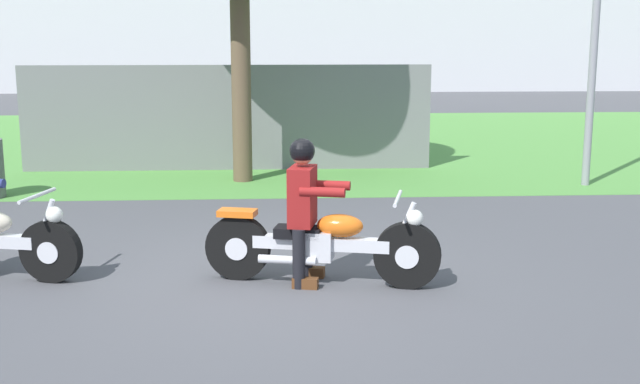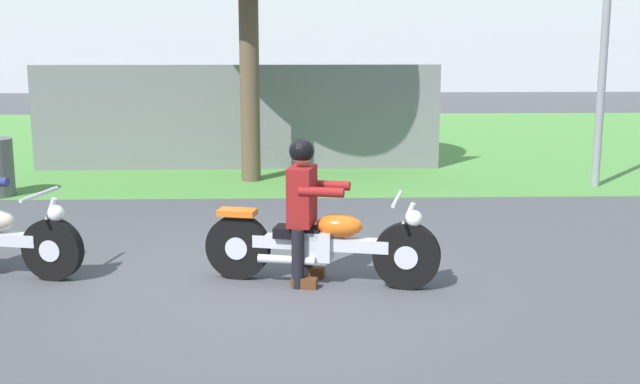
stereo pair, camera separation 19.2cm
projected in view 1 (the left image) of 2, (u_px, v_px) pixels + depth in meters
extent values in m
plane|color=#4C4C51|center=(269.00, 284.00, 7.77)|extent=(120.00, 120.00, 0.00)
cube|color=#549342|center=(272.00, 142.00, 17.56)|extent=(60.00, 12.00, 0.01)
cylinder|color=black|center=(407.00, 255.00, 7.59)|extent=(0.64, 0.26, 0.63)
cylinder|color=silver|center=(407.00, 255.00, 7.59)|extent=(0.25, 0.19, 0.22)
cylinder|color=black|center=(238.00, 247.00, 7.87)|extent=(0.64, 0.26, 0.63)
cylinder|color=silver|center=(238.00, 247.00, 7.87)|extent=(0.25, 0.19, 0.22)
cube|color=silver|center=(321.00, 243.00, 7.72)|extent=(1.31, 0.43, 0.12)
cube|color=silver|center=(316.00, 245.00, 7.73)|extent=(0.37, 0.31, 0.28)
ellipsoid|color=orange|center=(340.00, 226.00, 7.65)|extent=(0.48, 0.33, 0.22)
cube|color=black|center=(298.00, 232.00, 7.74)|extent=(0.48, 0.33, 0.10)
cube|color=orange|center=(237.00, 213.00, 7.80)|extent=(0.40, 0.28, 0.06)
cylinder|color=silver|center=(403.00, 229.00, 7.55)|extent=(0.26, 0.11, 0.53)
cylinder|color=silver|center=(398.00, 198.00, 7.51)|extent=(0.19, 0.65, 0.04)
sphere|color=white|center=(415.00, 218.00, 7.51)|extent=(0.16, 0.16, 0.16)
cylinder|color=silver|center=(287.00, 260.00, 7.66)|extent=(0.55, 0.20, 0.08)
cylinder|color=black|center=(306.00, 249.00, 7.94)|extent=(0.12, 0.12, 0.56)
cube|color=#593319|center=(312.00, 272.00, 7.98)|extent=(0.26, 0.15, 0.10)
cylinder|color=black|center=(299.00, 259.00, 7.60)|extent=(0.12, 0.12, 0.56)
cube|color=#593319|center=(305.00, 283.00, 7.63)|extent=(0.26, 0.15, 0.10)
cube|color=maroon|center=(302.00, 196.00, 7.66)|extent=(0.30, 0.42, 0.56)
cylinder|color=maroon|center=(328.00, 185.00, 7.77)|extent=(0.43, 0.18, 0.09)
cylinder|color=maroon|center=(322.00, 192.00, 7.44)|extent=(0.43, 0.18, 0.09)
sphere|color=tan|center=(302.00, 154.00, 7.58)|extent=(0.20, 0.20, 0.20)
sphere|color=black|center=(302.00, 151.00, 7.58)|extent=(0.24, 0.24, 0.24)
cylinder|color=black|center=(51.00, 251.00, 7.78)|extent=(0.62, 0.25, 0.60)
cylinder|color=silver|center=(51.00, 251.00, 7.78)|extent=(0.24, 0.18, 0.21)
cylinder|color=silver|center=(44.00, 226.00, 7.74)|extent=(0.26, 0.11, 0.53)
cylinder|color=silver|center=(37.00, 196.00, 7.69)|extent=(0.19, 0.65, 0.04)
sphere|color=white|center=(54.00, 215.00, 7.70)|extent=(0.16, 0.16, 0.16)
cylinder|color=brown|center=(241.00, 85.00, 12.78)|extent=(0.31, 0.31, 3.05)
cylinder|color=gray|center=(596.00, 14.00, 12.20)|extent=(0.12, 0.12, 5.24)
cube|color=slate|center=(227.00, 118.00, 13.94)|extent=(7.00, 0.06, 1.80)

